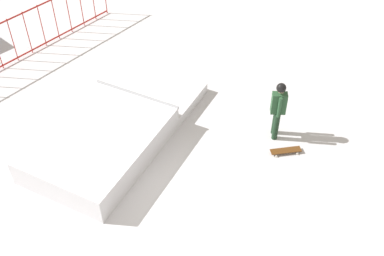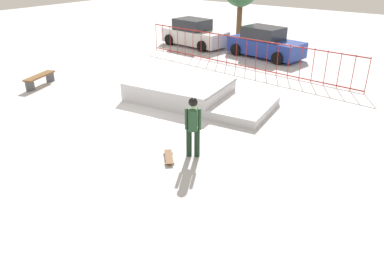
% 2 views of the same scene
% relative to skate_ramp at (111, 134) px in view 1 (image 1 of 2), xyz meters
% --- Properties ---
extents(ground_plane, '(60.00, 60.00, 0.00)m').
position_rel_skate_ramp_xyz_m(ground_plane, '(-0.76, -1.03, -0.32)').
color(ground_plane, silver).
extents(skate_ramp, '(5.68, 3.24, 0.74)m').
position_rel_skate_ramp_xyz_m(skate_ramp, '(0.00, 0.00, 0.00)').
color(skate_ramp, silver).
rests_on(skate_ramp, ground).
extents(skater, '(0.39, 0.44, 1.73)m').
position_rel_skate_ramp_xyz_m(skater, '(2.65, -3.43, 0.69)').
color(skater, black).
rests_on(skater, ground).
extents(skateboard, '(0.69, 0.72, 0.09)m').
position_rel_skate_ramp_xyz_m(skateboard, '(2.22, -3.97, -0.24)').
color(skateboard, '#593314').
rests_on(skateboard, ground).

